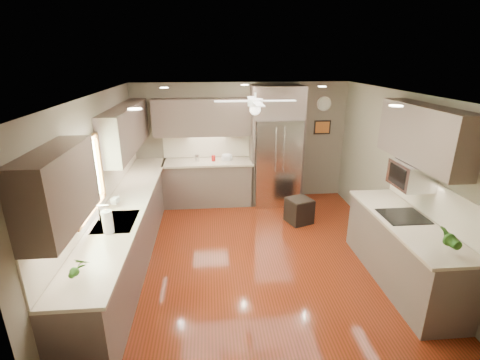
{
  "coord_description": "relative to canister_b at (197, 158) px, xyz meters",
  "views": [
    {
      "loc": [
        -0.67,
        -4.75,
        2.98
      ],
      "look_at": [
        -0.19,
        0.6,
        1.07
      ],
      "focal_mm": 26.0,
      "sensor_mm": 36.0,
      "label": 1
    }
  ],
  "objects": [
    {
      "name": "floor",
      "position": [
        0.94,
        -2.21,
        -1.01
      ],
      "size": [
        5.0,
        5.0,
        0.0
      ],
      "primitive_type": "plane",
      "color": "#481B09",
      "rests_on": "ground"
    },
    {
      "name": "ceiling",
      "position": [
        0.94,
        -2.21,
        1.49
      ],
      "size": [
        5.0,
        5.0,
        0.0
      ],
      "primitive_type": "plane",
      "rotation": [
        3.14,
        0.0,
        0.0
      ],
      "color": "white",
      "rests_on": "ground"
    },
    {
      "name": "wall_back",
      "position": [
        0.94,
        0.29,
        0.24
      ],
      "size": [
        4.5,
        0.0,
        4.5
      ],
      "primitive_type": "plane",
      "rotation": [
        1.57,
        0.0,
        0.0
      ],
      "color": "#696050",
      "rests_on": "ground"
    },
    {
      "name": "wall_front",
      "position": [
        0.94,
        -4.71,
        0.24
      ],
      "size": [
        4.5,
        0.0,
        4.5
      ],
      "primitive_type": "plane",
      "rotation": [
        -1.57,
        0.0,
        0.0
      ],
      "color": "#696050",
      "rests_on": "ground"
    },
    {
      "name": "wall_left",
      "position": [
        -1.31,
        -2.21,
        0.24
      ],
      "size": [
        0.0,
        5.0,
        5.0
      ],
      "primitive_type": "plane",
      "rotation": [
        1.57,
        0.0,
        1.57
      ],
      "color": "#696050",
      "rests_on": "ground"
    },
    {
      "name": "wall_right",
      "position": [
        3.19,
        -2.21,
        0.24
      ],
      "size": [
        0.0,
        5.0,
        5.0
      ],
      "primitive_type": "plane",
      "rotation": [
        1.57,
        0.0,
        -1.57
      ],
      "color": "#696050",
      "rests_on": "ground"
    },
    {
      "name": "canister_b",
      "position": [
        0.0,
        0.0,
        0.0
      ],
      "size": [
        0.09,
        0.09,
        0.14
      ],
      "primitive_type": "cylinder",
      "rotation": [
        0.0,
        0.0,
        0.05
      ],
      "color": "silver",
      "rests_on": "back_run"
    },
    {
      "name": "canister_d",
      "position": [
        0.34,
        -0.01,
        -0.01
      ],
      "size": [
        0.09,
        0.09,
        0.12
      ],
      "primitive_type": "cylinder",
      "rotation": [
        0.0,
        0.0,
        -0.09
      ],
      "color": "maroon",
      "rests_on": "back_run"
    },
    {
      "name": "soap_bottle",
      "position": [
        -1.11,
        -2.19,
        0.02
      ],
      "size": [
        0.1,
        0.1,
        0.18
      ],
      "primitive_type": "imported",
      "rotation": [
        0.0,
        0.0,
        -0.23
      ],
      "color": "white",
      "rests_on": "left_run"
    },
    {
      "name": "potted_plant_left",
      "position": [
        -1.02,
        -3.98,
        0.08
      ],
      "size": [
        0.16,
        0.12,
        0.29
      ],
      "primitive_type": "imported",
      "rotation": [
        0.0,
        0.0,
        -0.11
      ],
      "color": "#275718",
      "rests_on": "left_run"
    },
    {
      "name": "potted_plant_right",
      "position": [
        2.85,
        -3.8,
        0.1
      ],
      "size": [
        0.19,
        0.16,
        0.34
      ],
      "primitive_type": "imported",
      "rotation": [
        0.0,
        0.0,
        0.03
      ],
      "color": "#275718",
      "rests_on": "right_run"
    },
    {
      "name": "bowl",
      "position": [
        0.62,
        -0.01,
        -0.04
      ],
      "size": [
        0.24,
        0.24,
        0.06
      ],
      "primitive_type": "imported",
      "rotation": [
        0.0,
        0.0,
        -0.02
      ],
      "color": "#C3B692",
      "rests_on": "back_run"
    },
    {
      "name": "left_run",
      "position": [
        -1.01,
        -2.06,
        -0.53
      ],
      "size": [
        0.65,
        4.7,
        1.45
      ],
      "color": "brown",
      "rests_on": "ground"
    },
    {
      "name": "back_run",
      "position": [
        0.22,
        -0.0,
        -0.53
      ],
      "size": [
        1.85,
        0.65,
        1.45
      ],
      "color": "brown",
      "rests_on": "ground"
    },
    {
      "name": "uppers",
      "position": [
        0.2,
        -1.5,
        0.86
      ],
      "size": [
        4.5,
        4.7,
        0.95
      ],
      "color": "brown",
      "rests_on": "wall_left"
    },
    {
      "name": "window",
      "position": [
        -1.28,
        -2.71,
        0.54
      ],
      "size": [
        0.05,
        1.12,
        0.92
      ],
      "color": "#BFF2B2",
      "rests_on": "wall_left"
    },
    {
      "name": "sink",
      "position": [
        -0.99,
        -2.71,
        -0.1
      ],
      "size": [
        0.5,
        0.7,
        0.32
      ],
      "color": "silver",
      "rests_on": "left_run"
    },
    {
      "name": "refrigerator",
      "position": [
        1.64,
        -0.05,
        0.18
      ],
      "size": [
        1.06,
        0.75,
        2.45
      ],
      "color": "silver",
      "rests_on": "ground"
    },
    {
      "name": "right_run",
      "position": [
        2.87,
        -3.01,
        -0.53
      ],
      "size": [
        0.7,
        2.2,
        1.45
      ],
      "color": "brown",
      "rests_on": "ground"
    },
    {
      "name": "microwave",
      "position": [
        2.97,
        -2.76,
        0.47
      ],
      "size": [
        0.43,
        0.55,
        0.34
      ],
      "color": "silver",
      "rests_on": "wall_right"
    },
    {
      "name": "ceiling_fan",
      "position": [
        0.94,
        -1.91,
        1.32
      ],
      "size": [
        1.18,
        1.18,
        0.32
      ],
      "color": "white",
      "rests_on": "ceiling"
    },
    {
      "name": "recessed_lights",
      "position": [
        0.9,
        -1.81,
        1.48
      ],
      "size": [
        2.84,
        3.14,
        0.01
      ],
      "color": "white",
      "rests_on": "ceiling"
    },
    {
      "name": "wall_clock",
      "position": [
        2.69,
        0.28,
        1.04
      ],
      "size": [
        0.3,
        0.03,
        0.3
      ],
      "color": "white",
      "rests_on": "wall_back"
    },
    {
      "name": "framed_print",
      "position": [
        2.69,
        0.27,
        0.54
      ],
      "size": [
        0.36,
        0.03,
        0.3
      ],
      "color": "black",
      "rests_on": "wall_back"
    },
    {
      "name": "stool",
      "position": [
        1.92,
        -1.08,
        -0.77
      ],
      "size": [
        0.54,
        0.54,
        0.49
      ],
      "color": "black",
      "rests_on": "ground"
    },
    {
      "name": "paper_towel",
      "position": [
        -1.0,
        -3.02,
        0.07
      ],
      "size": [
        0.13,
        0.13,
        0.32
      ],
      "color": "white",
      "rests_on": "left_run"
    }
  ]
}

